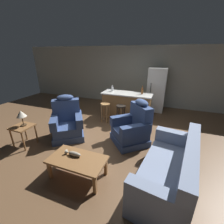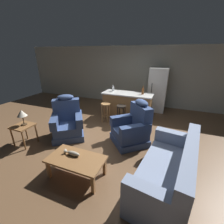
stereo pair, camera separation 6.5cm
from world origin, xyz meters
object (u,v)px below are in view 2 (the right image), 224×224
Objects in this scene: kitchen_island at (127,106)px; bar_stool_right at (138,114)px; bottle_tall_green at (143,91)px; bar_stool_left at (106,109)px; bar_stool_middle at (121,111)px; recliner_near_lamp at (68,122)px; table_lamp at (22,114)px; bottle_short_amber at (113,89)px; coffee_table at (76,161)px; recliner_near_island at (133,128)px; end_table at (23,129)px; refrigerator at (157,90)px; fish_figurine at (72,153)px; couch at (169,171)px.

bar_stool_right is at bearing -48.57° from kitchen_island.
bar_stool_left is at bearing -148.54° from bottle_tall_green.
kitchen_island is 0.63m from bar_stool_middle.
table_lamp is (-0.76, -0.77, 0.45)m from recliner_near_lamp.
bottle_short_amber is at bearing 129.16° from bar_stool_middle.
coffee_table is at bearing -14.02° from table_lamp.
bar_stool_left is at bearing 118.93° from recliner_near_lamp.
recliner_near_lamp reaches higher than kitchen_island.
bottle_short_amber is (0.62, 2.01, 0.62)m from recliner_near_lamp.
recliner_near_island is 2.14× the size of end_table.
coffee_table is at bearing 24.54° from recliner_near_island.
end_table is at bearing -17.91° from recliner_near_island.
bar_stool_right is at bearing -87.67° from bottle_tall_green.
bar_stool_middle reaches higher than end_table.
coffee_table is 0.61× the size of kitchen_island.
end_table is 1.88× the size of bottle_tall_green.
coffee_table is 1.97m from end_table.
end_table is 4.92m from refrigerator.
kitchen_island is (0.20, 3.12, 0.02)m from fish_figurine.
bottle_short_amber is at bearing 63.45° from end_table.
table_lamp is at bearing -79.94° from recliner_near_lamp.
bar_stool_right reaches higher than coffee_table.
kitchen_island is (-0.62, 1.58, 0.06)m from recliner_near_island.
end_table is (-0.78, -0.81, 0.04)m from recliner_near_lamp.
couch is 1.14× the size of refrigerator.
fish_figurine is at bearing 19.35° from couch.
bar_stool_left is 1.00× the size of bar_stool_right.
recliner_near_island is at bearing -86.81° from bottle_tall_green.
bar_stool_right is (2.53, 2.07, -0.40)m from table_lamp.
bottle_tall_green is (0.53, 0.05, 0.58)m from kitchen_island.
bar_stool_left is (-1.21, 0.95, 0.05)m from recliner_near_island.
bottle_short_amber is (1.38, 2.78, 0.17)m from table_lamp.
fish_figurine is 0.50× the size of bar_stool_right.
table_lamp is 1.38× the size of bottle_tall_green.
recliner_near_island is at bearing -53.79° from bottle_short_amber.
bar_stool_left is 0.91m from bottle_short_amber.
bottle_short_amber is at bearing 98.99° from coffee_table.
table_lamp is at bearing -116.46° from bottle_short_amber.
bottle_short_amber reaches higher than bar_stool_middle.
couch reaches higher than bar_stool_middle.
fish_figurine is 2.60m from bar_stool_right.
couch is 2.94m from recliner_near_lamp.
recliner_near_lamp is 0.68× the size of refrigerator.
bottle_short_amber is at bearing 148.34° from bar_stool_right.
couch reaches higher than fish_figurine.
table_lamp is at bearing -18.41° from recliner_near_island.
recliner_near_lamp is 1.77m from bar_stool_middle.
coffee_table is at bearing -91.47° from kitchen_island.
bottle_short_amber reaches higher than coffee_table.
refrigerator is (-0.68, 3.97, 0.54)m from couch.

